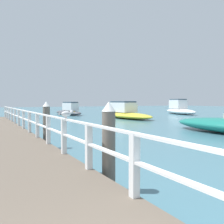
{
  "coord_description": "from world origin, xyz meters",
  "views": [
    {
      "loc": [
        -0.59,
        -0.37,
        1.89
      ],
      "look_at": [
        3.85,
        7.56,
        1.48
      ],
      "focal_mm": 38.04,
      "sensor_mm": 36.0,
      "label": 1
    }
  ],
  "objects_px": {
    "boat_1": "(180,109)",
    "boat_3": "(126,113)",
    "dock_piling_far": "(47,125)",
    "seagull_foreground": "(66,114)",
    "dock_piling_near": "(109,146)",
    "boat_4": "(69,111)"
  },
  "relations": [
    {
      "from": "dock_piling_far",
      "to": "seagull_foreground",
      "type": "height_order",
      "value": "dock_piling_far"
    },
    {
      "from": "boat_1",
      "to": "dock_piling_near",
      "type": "bearing_deg",
      "value": -121.35
    },
    {
      "from": "dock_piling_far",
      "to": "boat_4",
      "type": "distance_m",
      "value": 23.3
    },
    {
      "from": "seagull_foreground",
      "to": "boat_3",
      "type": "height_order",
      "value": "boat_3"
    },
    {
      "from": "dock_piling_far",
      "to": "boat_3",
      "type": "xyz_separation_m",
      "value": [
        11.86,
        12.68,
        -0.32
      ]
    },
    {
      "from": "dock_piling_near",
      "to": "boat_1",
      "type": "height_order",
      "value": "boat_1"
    },
    {
      "from": "dock_piling_far",
      "to": "boat_1",
      "type": "bearing_deg",
      "value": 34.41
    },
    {
      "from": "dock_piling_far",
      "to": "boat_3",
      "type": "bearing_deg",
      "value": 46.9
    },
    {
      "from": "seagull_foreground",
      "to": "boat_4",
      "type": "distance_m",
      "value": 26.85
    },
    {
      "from": "boat_1",
      "to": "boat_3",
      "type": "relative_size",
      "value": 0.94
    },
    {
      "from": "dock_piling_near",
      "to": "dock_piling_far",
      "type": "height_order",
      "value": "same"
    },
    {
      "from": "dock_piling_far",
      "to": "seagull_foreground",
      "type": "xyz_separation_m",
      "value": [
        -0.37,
        -3.63,
        0.62
      ]
    },
    {
      "from": "dock_piling_near",
      "to": "dock_piling_far",
      "type": "bearing_deg",
      "value": 90.0
    },
    {
      "from": "boat_1",
      "to": "boat_4",
      "type": "distance_m",
      "value": 16.11
    },
    {
      "from": "dock_piling_near",
      "to": "boat_1",
      "type": "distance_m",
      "value": 31.72
    },
    {
      "from": "boat_1",
      "to": "boat_4",
      "type": "relative_size",
      "value": 1.19
    },
    {
      "from": "dock_piling_near",
      "to": "seagull_foreground",
      "type": "distance_m",
      "value": 1.77
    },
    {
      "from": "boat_3",
      "to": "boat_4",
      "type": "relative_size",
      "value": 1.27
    },
    {
      "from": "boat_1",
      "to": "boat_3",
      "type": "bearing_deg",
      "value": -147.26
    },
    {
      "from": "boat_1",
      "to": "boat_3",
      "type": "xyz_separation_m",
      "value": [
        -11.62,
        -3.41,
        -0.11
      ]
    },
    {
      "from": "dock_piling_near",
      "to": "seagull_foreground",
      "type": "height_order",
      "value": "dock_piling_near"
    },
    {
      "from": "dock_piling_near",
      "to": "boat_4",
      "type": "bearing_deg",
      "value": 72.73
    }
  ]
}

